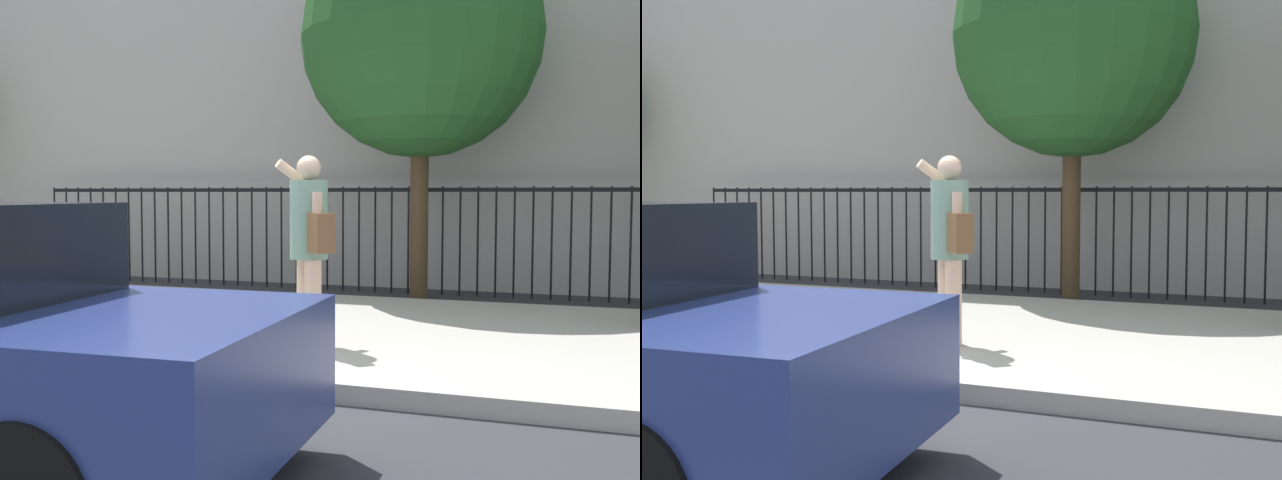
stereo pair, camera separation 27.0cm
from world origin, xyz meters
The scene contains 6 objects.
ground_plane centered at (0.00, 0.00, 0.00)m, with size 60.00×60.00×0.00m, color #333338.
sidewalk centered at (0.00, 2.20, 0.07)m, with size 28.00×4.40×0.15m, color #B2ADA3.
building_facade centered at (0.00, 8.50, 4.72)m, with size 28.00×4.00×9.44m, color #BCB7B2.
iron_fence centered at (0.00, 5.90, 1.02)m, with size 12.03×0.04×1.60m.
pedestrian_on_phone centered at (0.53, 1.23, 1.13)m, with size 0.67×0.70×1.69m.
street_tree_mid centered at (0.69, 5.18, 3.62)m, with size 3.29×3.29×5.27m.
Camera 1 is at (2.79, -4.94, 1.51)m, focal length 41.65 mm.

